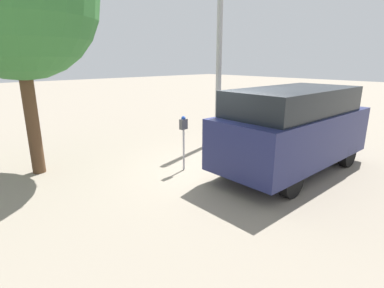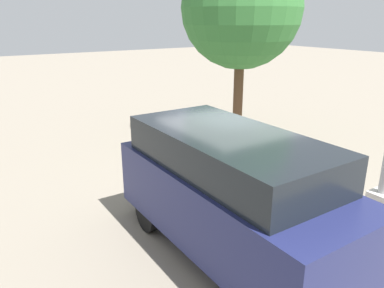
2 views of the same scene
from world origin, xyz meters
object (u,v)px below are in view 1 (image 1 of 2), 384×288
(lamp_post, at_px, (218,88))
(parking_meter_far, at_px, (315,106))
(parked_van, at_px, (293,127))
(fire_hydrant, at_px, (327,119))
(parking_meter_near, at_px, (184,131))

(lamp_post, bearing_deg, parking_meter_far, -19.21)
(parked_van, bearing_deg, lamp_post, 77.40)
(fire_hydrant, bearing_deg, parked_van, -163.81)
(parking_meter_far, xyz_separation_m, parked_van, (-4.97, -1.87, 0.17))
(parking_meter_near, bearing_deg, parked_van, -46.04)
(parking_meter_far, xyz_separation_m, lamp_post, (-4.21, 1.47, 0.89))
(parking_meter_near, distance_m, parked_van, 2.79)
(parking_meter_near, xyz_separation_m, parked_van, (2.02, -1.92, 0.10))
(parking_meter_far, distance_m, lamp_post, 4.54)
(parking_meter_near, bearing_deg, fire_hydrant, -4.05)
(parking_meter_near, relative_size, parked_van, 0.31)
(parking_meter_far, height_order, lamp_post, lamp_post)
(parking_meter_far, xyz_separation_m, fire_hydrant, (0.93, -0.15, -0.61))
(parking_meter_near, distance_m, parking_meter_far, 6.99)
(parking_meter_near, xyz_separation_m, fire_hydrant, (7.92, -0.21, -0.68))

